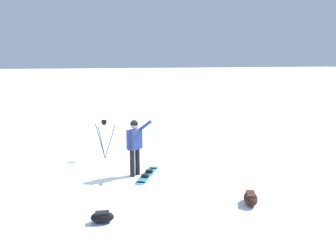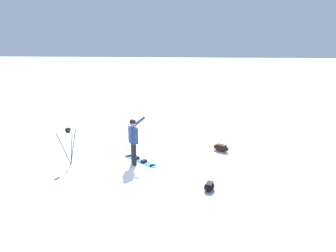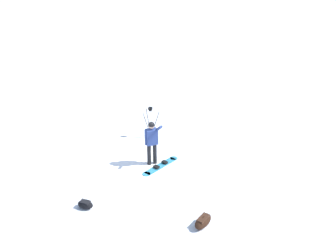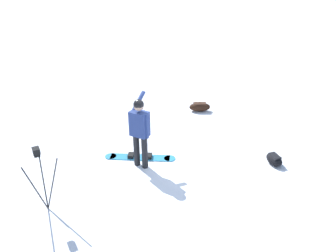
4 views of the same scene
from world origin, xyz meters
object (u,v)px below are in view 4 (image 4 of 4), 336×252
gear_bag_small (200,107)px  camera_tripod (40,167)px  snowboarder (140,127)px  gear_bag_large (274,159)px  snowboard (140,157)px

gear_bag_small → camera_tripod: bearing=-154.0°
snowboarder → camera_tripod: size_ratio=1.25×
gear_bag_large → snowboard: bearing=146.3°
camera_tripod → gear_bag_small: 5.83m
snowboarder → camera_tripod: (-2.20, -0.51, -0.05)m
gear_bag_large → gear_bag_small: (0.22, 3.45, 0.03)m
snowboard → gear_bag_small: gear_bag_small is taller
camera_tripod → gear_bag_small: size_ratio=1.81×
snowboarder → gear_bag_small: size_ratio=2.27×
snowboarder → camera_tripod: 2.26m
camera_tripod → snowboarder: bearing=13.1°
snowboard → gear_bag_small: bearing=30.3°
snowboard → camera_tripod: size_ratio=1.11×
snowboard → gear_bag_small: 3.34m
snowboarder → gear_bag_large: bearing=-27.4°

